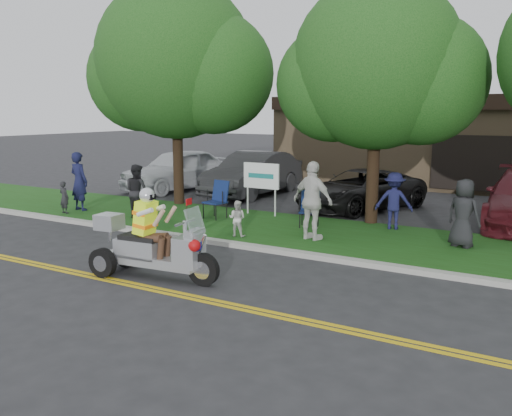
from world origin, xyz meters
The scene contains 22 objects.
ground centered at (0.00, 0.00, 0.00)m, with size 120.00×120.00×0.00m, color #28282B.
centerline_near centered at (0.00, -0.58, 0.01)m, with size 60.00×0.10×0.01m, color gold.
centerline_far centered at (0.00, -0.42, 0.01)m, with size 60.00×0.10×0.01m, color gold.
curb centered at (0.00, 3.05, 0.06)m, with size 60.00×0.25×0.12m, color #A8A89E.
grass_verge centered at (0.00, 5.20, 0.06)m, with size 60.00×4.00×0.10m, color #1D4612.
commercial_building centered at (2.00, 18.98, 2.01)m, with size 18.00×8.20×4.00m.
tree_left centered at (-6.44, 7.03, 4.85)m, with size 6.62×5.40×7.78m.
tree_mid centered at (0.55, 7.23, 4.43)m, with size 5.88×4.80×7.05m.
business_sign centered at (-2.90, 6.60, 1.26)m, with size 1.25×0.06×1.75m.
trike_scooter centered at (-1.77, 0.05, 0.65)m, with size 2.84×0.99×1.86m.
lawn_chair_a centered at (-3.83, 5.53, 0.75)m, with size 0.69×0.71×1.15m.
lawn_chair_b centered at (-0.85, 5.80, 0.68)m, with size 0.67×0.69×1.02m.
spectator_adult_left centered at (-8.50, 4.29, 1.07)m, with size 0.70×0.46×1.93m, color #15173B.
spectator_adult_mid centered at (-5.96, 4.28, 0.93)m, with size 0.81×0.63×1.66m, color black.
spectator_adult_right centered at (-0.12, 4.35, 1.11)m, with size 1.18×0.49×2.02m, color silver.
spectator_chair_a centered at (1.31, 6.65, 0.90)m, with size 1.03×0.59×1.59m, color #181944.
spectator_chair_b centered at (3.33, 5.50, 0.94)m, with size 0.81×0.53×1.66m, color black.
child_left centered at (-8.50, 3.64, 0.62)m, with size 0.38×0.25×1.03m, color black.
child_right centered at (-1.97, 3.69, 0.58)m, with size 0.46×0.36×0.96m, color silver.
parked_car_far_left centered at (-9.00, 10.17, 0.88)m, with size 2.09×5.18×1.77m, color silver.
parked_car_left centered at (-5.50, 10.51, 0.87)m, with size 1.84×5.27×1.74m, color #2B2C2E.
parked_car_mid centered at (-0.70, 9.61, 0.69)m, with size 2.28×4.94×1.37m, color black.
Camera 1 is at (5.44, -8.09, 3.38)m, focal length 38.00 mm.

